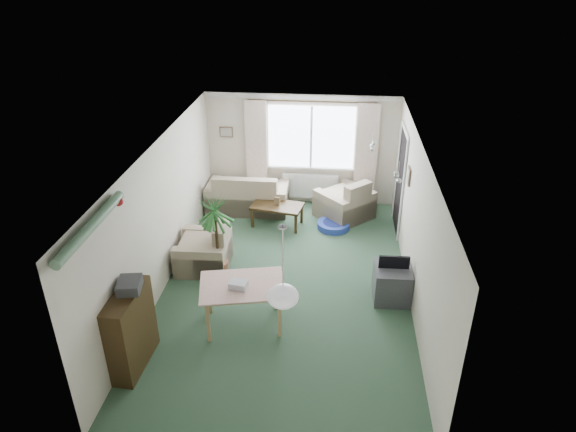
# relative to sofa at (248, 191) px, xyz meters

# --- Properties ---
(ground) EXTENTS (6.50, 6.50, 0.00)m
(ground) POSITION_rel_sofa_xyz_m (1.10, -2.75, -0.42)
(ground) COLOR #2C4933
(window) EXTENTS (1.80, 0.03, 1.30)m
(window) POSITION_rel_sofa_xyz_m (1.30, 0.48, 1.08)
(window) COLOR white
(curtain_rod) EXTENTS (2.60, 0.03, 0.03)m
(curtain_rod) POSITION_rel_sofa_xyz_m (1.30, 0.40, 1.85)
(curtain_rod) COLOR black
(curtain_left) EXTENTS (0.45, 0.08, 2.00)m
(curtain_left) POSITION_rel_sofa_xyz_m (0.15, 0.38, 0.85)
(curtain_left) COLOR beige
(curtain_right) EXTENTS (0.45, 0.08, 2.00)m
(curtain_right) POSITION_rel_sofa_xyz_m (2.45, 0.38, 0.85)
(curtain_right) COLOR beige
(radiator) EXTENTS (1.20, 0.10, 0.55)m
(radiator) POSITION_rel_sofa_xyz_m (1.30, 0.44, -0.02)
(radiator) COLOR white
(doorway) EXTENTS (0.03, 0.95, 2.00)m
(doorway) POSITION_rel_sofa_xyz_m (3.08, -0.55, 0.58)
(doorway) COLOR black
(pendant_lamp) EXTENTS (0.36, 0.36, 0.36)m
(pendant_lamp) POSITION_rel_sofa_xyz_m (1.30, -5.05, 1.06)
(pendant_lamp) COLOR white
(tinsel_garland) EXTENTS (1.60, 1.60, 0.12)m
(tinsel_garland) POSITION_rel_sofa_xyz_m (-0.82, -5.05, 1.86)
(tinsel_garland) COLOR #196626
(bauble_cluster_a) EXTENTS (0.20, 0.20, 0.20)m
(bauble_cluster_a) POSITION_rel_sofa_xyz_m (2.40, -1.85, 1.80)
(bauble_cluster_a) COLOR silver
(bauble_cluster_b) EXTENTS (0.20, 0.20, 0.20)m
(bauble_cluster_b) POSITION_rel_sofa_xyz_m (2.70, -3.05, 1.80)
(bauble_cluster_b) COLOR silver
(wall_picture_back) EXTENTS (0.28, 0.03, 0.22)m
(wall_picture_back) POSITION_rel_sofa_xyz_m (-0.50, 0.48, 1.13)
(wall_picture_back) COLOR brown
(wall_picture_right) EXTENTS (0.03, 0.24, 0.30)m
(wall_picture_right) POSITION_rel_sofa_xyz_m (3.08, -1.55, 1.13)
(wall_picture_right) COLOR brown
(sofa) EXTENTS (1.70, 0.91, 0.85)m
(sofa) POSITION_rel_sofa_xyz_m (0.00, 0.00, 0.00)
(sofa) COLOR beige
(sofa) RESTS_ON ground
(armchair_corner) EXTENTS (1.34, 1.33, 0.87)m
(armchair_corner) POSITION_rel_sofa_xyz_m (2.05, -0.17, 0.01)
(armchair_corner) COLOR beige
(armchair_corner) RESTS_ON ground
(armchair_left) EXTENTS (0.90, 0.94, 0.83)m
(armchair_left) POSITION_rel_sofa_xyz_m (-0.40, -2.30, -0.01)
(armchair_left) COLOR beige
(armchair_left) RESTS_ON ground
(coffee_table) EXTENTS (1.08, 0.73, 0.45)m
(coffee_table) POSITION_rel_sofa_xyz_m (0.71, -0.66, -0.20)
(coffee_table) COLOR black
(coffee_table) RESTS_ON ground
(photo_frame) EXTENTS (0.12, 0.05, 0.16)m
(photo_frame) POSITION_rel_sofa_xyz_m (0.69, -0.64, 0.11)
(photo_frame) COLOR brown
(photo_frame) RESTS_ON coffee_table
(bookshelf) EXTENTS (0.35, 0.94, 1.13)m
(bookshelf) POSITION_rel_sofa_xyz_m (-0.74, -4.75, 0.14)
(bookshelf) COLOR black
(bookshelf) RESTS_ON ground
(hifi_box) EXTENTS (0.33, 0.39, 0.14)m
(hifi_box) POSITION_rel_sofa_xyz_m (-0.70, -4.63, 0.78)
(hifi_box) COLOR #303135
(hifi_box) RESTS_ON bookshelf
(houseplant) EXTENTS (0.76, 0.76, 1.57)m
(houseplant) POSITION_rel_sofa_xyz_m (-0.07, -2.59, 0.36)
(houseplant) COLOR #1F5A28
(houseplant) RESTS_ON ground
(dining_table) EXTENTS (1.24, 0.95, 0.69)m
(dining_table) POSITION_rel_sofa_xyz_m (0.57, -3.80, -0.08)
(dining_table) COLOR tan
(dining_table) RESTS_ON ground
(gift_box) EXTENTS (0.27, 0.21, 0.12)m
(gift_box) POSITION_rel_sofa_xyz_m (0.53, -3.87, 0.33)
(gift_box) COLOR silver
(gift_box) RESTS_ON dining_table
(tv_cube) EXTENTS (0.58, 0.63, 0.57)m
(tv_cube) POSITION_rel_sofa_xyz_m (2.80, -2.92, -0.14)
(tv_cube) COLOR #343438
(tv_cube) RESTS_ON ground
(pet_bed) EXTENTS (0.76, 0.76, 0.13)m
(pet_bed) POSITION_rel_sofa_xyz_m (1.84, -0.69, -0.36)
(pet_bed) COLOR #204395
(pet_bed) RESTS_ON ground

